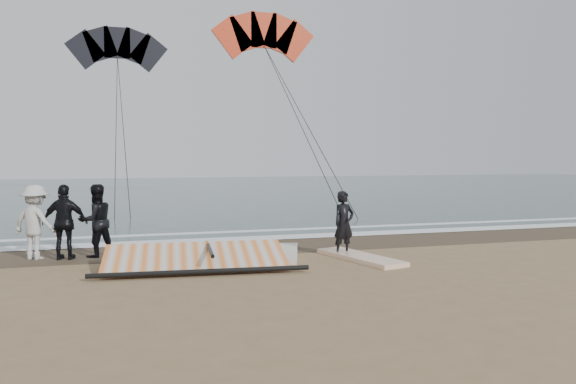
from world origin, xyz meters
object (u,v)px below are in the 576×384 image
man_main (344,224)px  sail_rig (192,260)px  board_cream (283,253)px  board_white (360,257)px

man_main → sail_rig: man_main is taller
sail_rig → board_cream: bearing=24.1°
man_main → board_white: man_main is taller
board_white → sail_rig: (-4.05, 0.05, 0.14)m
board_white → board_cream: bearing=131.1°
board_cream → sail_rig: (-2.44, -1.09, 0.14)m
board_cream → sail_rig: bearing=-137.6°
sail_rig → man_main: bearing=7.8°
board_cream → sail_rig: 2.67m
board_white → sail_rig: 4.05m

